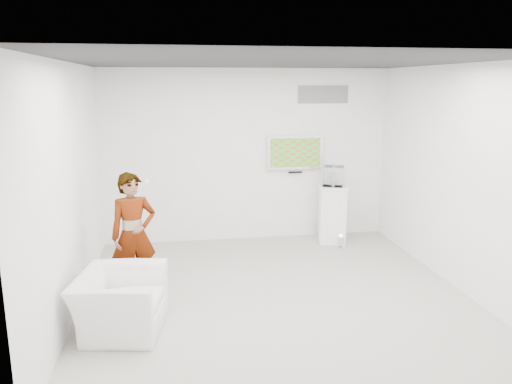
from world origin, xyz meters
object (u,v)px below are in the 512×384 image
(tv, at_px, (295,152))
(person, at_px, (134,235))
(armchair, at_px, (120,302))
(floor_uplight, at_px, (341,242))
(pedestal, at_px, (332,214))

(tv, relative_size, person, 0.61)
(armchair, distance_m, floor_uplight, 4.10)
(tv, distance_m, floor_uplight, 1.76)
(tv, relative_size, armchair, 0.97)
(tv, xyz_separation_m, armchair, (-2.77, -3.12, -1.21))
(tv, distance_m, armchair, 4.35)
(armchair, relative_size, pedestal, 1.02)
(pedestal, relative_size, floor_uplight, 4.07)
(tv, bearing_deg, person, -141.42)
(person, distance_m, pedestal, 3.71)
(tv, relative_size, floor_uplight, 4.03)
(armchair, bearing_deg, floor_uplight, -45.94)
(armchair, xyz_separation_m, pedestal, (3.36, 2.73, 0.17))
(armchair, height_order, pedestal, pedestal)
(floor_uplight, bearing_deg, person, -158.30)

